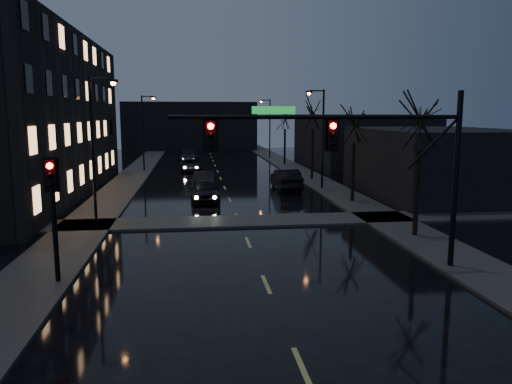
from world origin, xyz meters
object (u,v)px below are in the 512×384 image
object	(u,v)px
oncoming_car_a	(205,190)
lead_car	(286,179)
oncoming_car_b	(203,181)
oncoming_car_d	(188,155)
oncoming_car_c	(191,165)

from	to	relation	value
oncoming_car_a	lead_car	bearing A→B (deg)	32.98
oncoming_car_b	lead_car	xyz separation A→B (m)	(6.68, -1.15, 0.14)
oncoming_car_d	lead_car	size ratio (longest dim) A/B	1.05
lead_car	oncoming_car_d	bearing A→B (deg)	-72.51
oncoming_car_b	oncoming_car_c	world-z (taller)	oncoming_car_b
oncoming_car_c	lead_car	size ratio (longest dim) A/B	0.94
oncoming_car_d	oncoming_car_c	bearing A→B (deg)	-93.41
oncoming_car_d	oncoming_car_a	bearing A→B (deg)	-92.66
oncoming_car_b	oncoming_car_d	size ratio (longest dim) A/B	0.80
oncoming_car_b	oncoming_car_d	xyz separation A→B (m)	(-1.39, 23.99, 0.07)
oncoming_car_c	lead_car	distance (m)	16.00
oncoming_car_b	oncoming_car_d	bearing A→B (deg)	99.08
oncoming_car_b	lead_car	distance (m)	6.78
oncoming_car_b	oncoming_car_c	size ratio (longest dim) A/B	0.89
lead_car	oncoming_car_c	bearing A→B (deg)	-61.54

